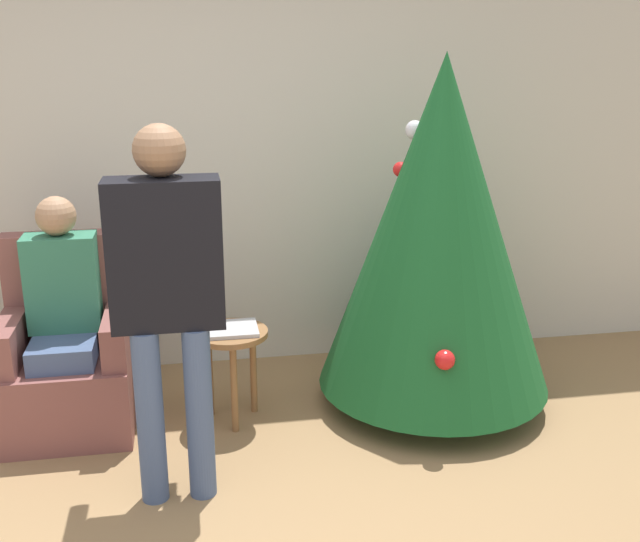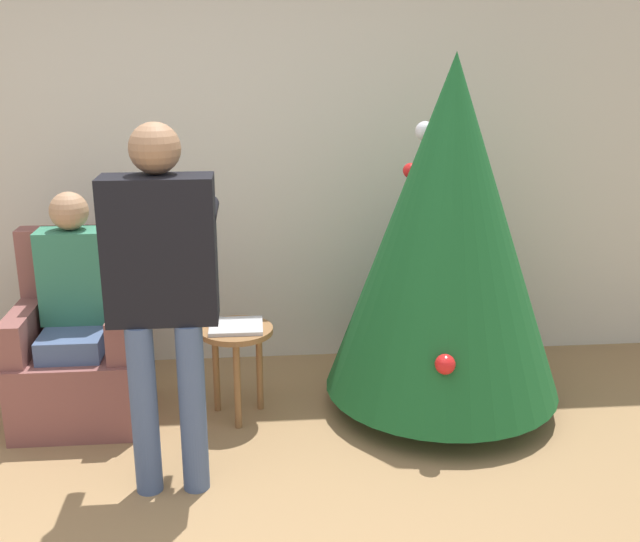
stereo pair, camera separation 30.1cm
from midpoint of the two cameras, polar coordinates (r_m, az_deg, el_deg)
The scene contains 7 objects.
wall_back at distance 4.58m, azimuth -12.18°, elevation 8.96°, with size 8.00×0.06×2.70m.
christmas_tree at distance 4.01m, azimuth 6.93°, elevation 3.35°, with size 1.28×1.28×1.92m.
armchair at distance 4.22m, azimuth -20.51°, elevation -6.55°, with size 0.64×0.63×1.00m.
person_seated at distance 4.09m, azimuth -21.03°, elevation -2.62°, with size 0.36×0.46×1.23m.
person_standing at distance 3.24m, azimuth -14.20°, elevation -0.82°, with size 0.48×0.57×1.65m.
side_stool at distance 4.01m, azimuth -8.93°, elevation -5.74°, with size 0.39×0.39×0.51m.
laptop at distance 3.98m, azimuth -9.00°, elevation -4.42°, with size 0.28×0.25×0.02m.
Camera 1 is at (0.01, -2.28, 1.96)m, focal length 42.00 mm.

